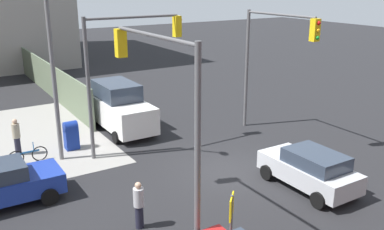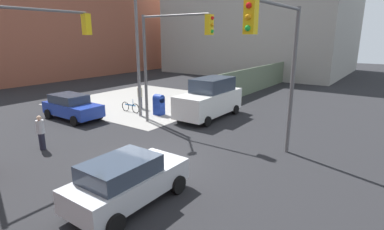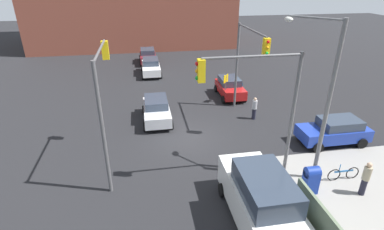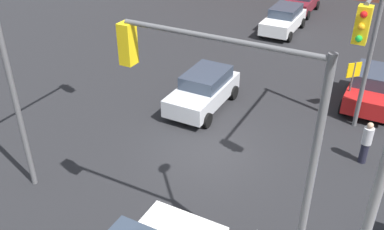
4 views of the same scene
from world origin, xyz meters
The scene contains 17 objects.
ground_plane centered at (0.00, 0.00, 0.00)m, with size 120.00×120.00×0.00m, color black.
traffic_signal_nw_corner centered at (-2.44, 4.50, 4.63)m, with size 5.41×0.36×6.50m.
traffic_signal_se_corner centered at (2.60, -4.50, 4.60)m, with size 5.02×0.36×6.50m.
traffic_signal_ne_corner centered at (4.50, 2.64, 4.60)m, with size 0.36×4.94×6.50m.
street_lamp_corner centered at (4.92, 5.55, 4.70)m, with size 2.17×1.88×8.00m.
warning_sign_two_way centered at (-5.40, 3.96, 1.64)m, with size 0.48×0.48×2.40m.
mailbox_blue centered at (6.20, 5.00, 0.76)m, with size 0.56×0.64×1.43m.
sedan_silver centered at (-2.97, -1.78, 0.84)m, with size 4.11×2.02×1.62m.
coupe_white centered at (-14.16, -1.67, 0.84)m, with size 4.29×2.02×1.62m.
coupe_maroon centered at (-18.82, -1.82, 0.84)m, with size 3.97×2.02×1.62m.
sedan_blue centered at (2.07, 8.89, 0.84)m, with size 2.02×4.25×1.62m.
coupe_red centered at (-6.63, 4.72, 0.84)m, with size 3.82×2.02×1.62m.
van_white_delivery centered at (7.69, 1.80, 1.28)m, with size 5.40×2.32×2.62m.
pedestrian_crossing centered at (-2.00, 5.20, 0.87)m, with size 0.36×0.36×1.68m.
pedestrian_waiting centered at (6.80, 7.40, 0.94)m, with size 0.36×0.36×1.80m.
bicycle_leaning_on_fence centered at (5.60, 7.20, 0.35)m, with size 0.05×1.75×0.97m.
bicycle_at_crosswalk centered at (-6.80, 6.00, 0.35)m, with size 1.75×0.05×0.97m.
Camera 3 is at (16.69, -2.57, 9.61)m, focal length 28.00 mm.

